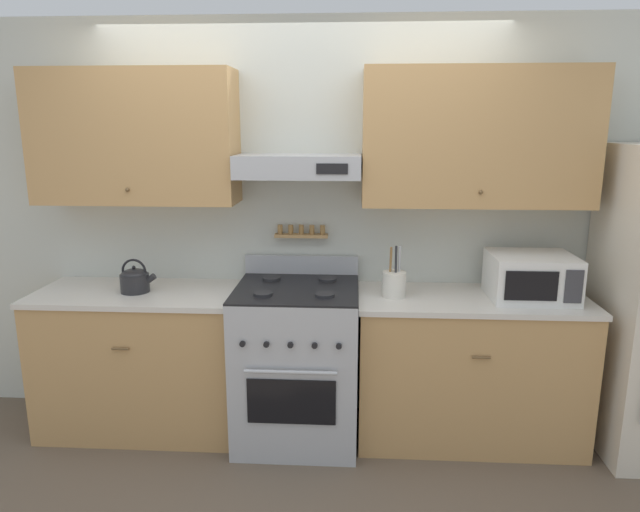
% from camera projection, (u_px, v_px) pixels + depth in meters
% --- Properties ---
extents(ground_plane, '(16.00, 16.00, 0.00)m').
position_uv_depth(ground_plane, '(294.00, 457.00, 3.34)').
color(ground_plane, brown).
extents(wall_back, '(5.20, 0.46, 2.55)m').
position_uv_depth(wall_back, '(305.00, 192.00, 3.57)').
color(wall_back, silver).
rests_on(wall_back, ground_plane).
extents(counter_left, '(1.25, 0.64, 0.91)m').
position_uv_depth(counter_left, '(143.00, 359.00, 3.61)').
color(counter_left, tan).
rests_on(counter_left, ground_plane).
extents(counter_right, '(1.36, 0.64, 0.91)m').
position_uv_depth(counter_right, '(468.00, 367.00, 3.49)').
color(counter_right, tan).
rests_on(counter_right, ground_plane).
extents(stove_range, '(0.73, 0.73, 1.08)m').
position_uv_depth(stove_range, '(297.00, 362.00, 3.50)').
color(stove_range, '#ADAFB5').
rests_on(stove_range, ground_plane).
extents(tea_kettle, '(0.22, 0.17, 0.21)m').
position_uv_depth(tea_kettle, '(135.00, 280.00, 3.47)').
color(tea_kettle, '#232326').
rests_on(tea_kettle, counter_left).
extents(microwave, '(0.48, 0.41, 0.26)m').
position_uv_depth(microwave, '(531.00, 277.00, 3.34)').
color(microwave, white).
rests_on(microwave, counter_right).
extents(utensil_crock, '(0.14, 0.14, 0.31)m').
position_uv_depth(utensil_crock, '(394.00, 283.00, 3.38)').
color(utensil_crock, silver).
rests_on(utensil_crock, counter_right).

